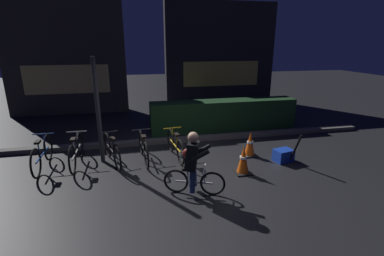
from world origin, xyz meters
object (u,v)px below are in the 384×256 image
cyclist (193,163)px  parked_bike_right_mid (175,145)px  street_post (98,112)px  parked_bike_left_mid (76,151)px  parked_bike_leftmost (42,154)px  parked_bike_center_right (143,148)px  blue_crate (283,155)px  parked_bike_center_left (112,150)px  traffic_cone_far (250,144)px  traffic_cone_near (243,160)px  closed_umbrella (295,149)px

cyclist → parked_bike_right_mid: bearing=112.4°
street_post → parked_bike_left_mid: street_post is taller
parked_bike_leftmost → parked_bike_right_mid: (3.06, -0.01, -0.02)m
parked_bike_right_mid → cyclist: bearing=175.3°
parked_bike_center_right → blue_crate: parked_bike_center_right is taller
parked_bike_center_left → traffic_cone_far: size_ratio=2.43×
parked_bike_leftmost → traffic_cone_near: size_ratio=2.52×
street_post → parked_bike_center_right: size_ratio=1.58×
parked_bike_left_mid → traffic_cone_near: size_ratio=2.51×
parked_bike_center_left → cyclist: (1.59, -1.75, 0.30)m
parked_bike_leftmost → parked_bike_center_left: parked_bike_leftmost is taller
blue_crate → parked_bike_leftmost: bearing=171.9°
parked_bike_center_left → closed_umbrella: closed_umbrella is taller
parked_bike_right_mid → traffic_cone_near: bearing=-138.4°
parked_bike_leftmost → parked_bike_left_mid: (0.73, 0.03, -0.00)m
parked_bike_center_left → parked_bike_right_mid: parked_bike_center_left is taller
street_post → parked_bike_center_left: street_post is taller
traffic_cone_near → cyclist: bearing=-154.3°
parked_bike_leftmost → blue_crate: size_ratio=3.73×
parked_bike_center_right → parked_bike_right_mid: (0.79, 0.03, -0.01)m
street_post → blue_crate: bearing=-11.8°
parked_bike_left_mid → parked_bike_center_right: (1.55, -0.08, -0.01)m
parked_bike_center_right → cyclist: size_ratio=1.27×
parked_bike_left_mid → blue_crate: 4.95m
street_post → parked_bike_right_mid: size_ratio=1.62×
parked_bike_leftmost → blue_crate: bearing=-98.3°
cyclist → closed_umbrella: (2.61, 0.76, -0.23)m
parked_bike_center_right → traffic_cone_far: (2.67, -0.23, -0.03)m
parked_bike_center_left → cyclist: 2.38m
parked_bike_center_right → street_post: bearing=75.9°
cyclist → traffic_cone_far: bearing=60.3°
parked_bike_center_right → traffic_cone_near: (2.12, -1.15, -0.02)m
traffic_cone_far → closed_umbrella: size_ratio=0.74×
street_post → parked_bike_leftmost: bearing=-175.3°
parked_bike_center_right → traffic_cone_far: size_ratio=2.52×
street_post → traffic_cone_near: bearing=-22.8°
parked_bike_leftmost → parked_bike_right_mid: parked_bike_leftmost is taller
parked_bike_center_right → blue_crate: (3.32, -0.75, -0.18)m
cyclist → closed_umbrella: size_ratio=1.47×
parked_bike_leftmost → cyclist: cyclist is taller
street_post → closed_umbrella: size_ratio=2.93×
parked_bike_left_mid → parked_bike_right_mid: size_ratio=1.06×
parked_bike_center_left → parked_bike_center_right: (0.74, 0.01, 0.00)m
parked_bike_leftmost → cyclist: bearing=-120.2°
blue_crate → closed_umbrella: (0.14, -0.25, 0.25)m
parked_bike_right_mid → closed_umbrella: closed_umbrella is taller
blue_crate → traffic_cone_far: bearing=142.0°
traffic_cone_near → traffic_cone_far: (0.55, 0.91, -0.01)m
street_post → parked_bike_leftmost: street_post is taller
parked_bike_leftmost → cyclist: (3.13, -1.80, 0.28)m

